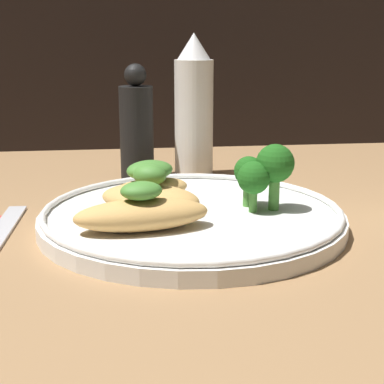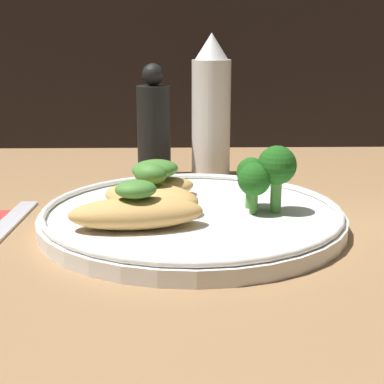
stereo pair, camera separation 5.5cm
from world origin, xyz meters
TOP-DOWN VIEW (x-y plane):
  - ground_plane at (0.00, 0.00)cm, footprint 180.00×180.00cm
  - plate at (0.00, 0.00)cm, footprint 28.67×28.67cm
  - grilled_meat_front at (-4.89, -4.49)cm, footprint 12.10×5.97cm
  - grilled_meat_middle at (-3.88, 0.68)cm, footprint 11.16×9.42cm
  - grilled_meat_back at (-3.62, 5.24)cm, footprint 9.50×7.64cm
  - broccoli_bunch at (6.74, 0.23)cm, footprint 5.51×5.01cm
  - sauce_bottle at (2.89, 20.89)cm, footprint 4.88×4.88cm
  - pepper_grinder at (-4.34, 20.89)cm, footprint 4.21×4.21cm
  - fork at (-17.58, -0.17)cm, footprint 2.41×16.46cm

SIDE VIEW (x-z plane):
  - ground_plane at x=0.00cm, z-range -1.00..0.00cm
  - fork at x=-17.58cm, z-range 0.00..0.60cm
  - plate at x=0.00cm, z-range -0.01..1.99cm
  - grilled_meat_middle at x=-3.88cm, z-range 0.65..5.22cm
  - grilled_meat_front at x=-4.89cm, z-range 0.84..5.07cm
  - grilled_meat_back at x=-3.62cm, z-range 1.07..5.06cm
  - broccoli_bunch at x=6.74cm, z-range 2.00..8.34cm
  - pepper_grinder at x=-4.34cm, z-range -0.72..13.54cm
  - sauce_bottle at x=2.89cm, z-range -0.39..17.51cm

